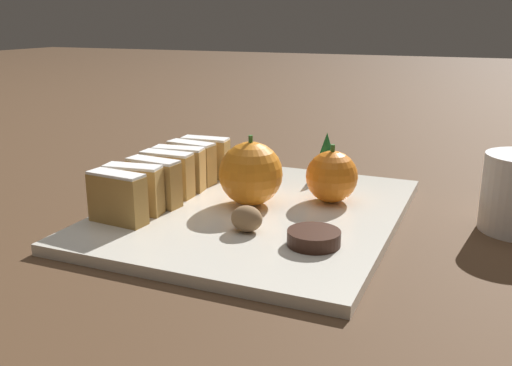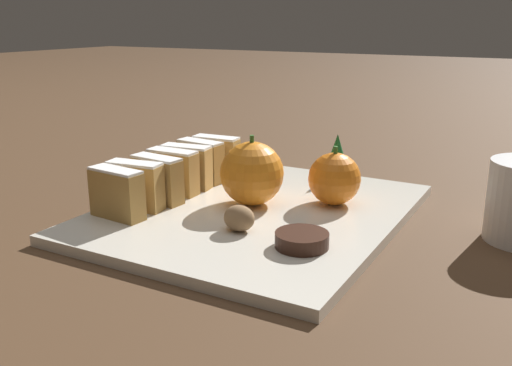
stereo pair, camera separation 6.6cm
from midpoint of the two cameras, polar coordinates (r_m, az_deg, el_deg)
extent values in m
plane|color=#513823|center=(0.67, 2.81, -3.50)|extent=(6.00, 6.00, 0.00)
cube|color=silver|center=(0.67, 2.82, -3.01)|extent=(0.32, 0.38, 0.01)
cube|color=#B28442|center=(0.64, -10.91, -1.21)|extent=(0.07, 0.03, 0.05)
cube|color=white|center=(0.63, -11.04, 1.22)|extent=(0.07, 0.03, 0.00)
cube|color=#B28442|center=(0.66, -9.22, -0.43)|extent=(0.07, 0.03, 0.05)
cube|color=white|center=(0.65, -9.33, 1.91)|extent=(0.07, 0.03, 0.00)
cube|color=#B28442|center=(0.68, -7.17, 0.21)|extent=(0.07, 0.03, 0.05)
cube|color=white|center=(0.68, -7.25, 2.48)|extent=(0.07, 0.03, 0.00)
cube|color=#B28442|center=(0.71, -5.91, 0.91)|extent=(0.07, 0.02, 0.05)
cube|color=white|center=(0.70, -5.97, 3.09)|extent=(0.06, 0.02, 0.00)
cube|color=#B28442|center=(0.74, -4.47, 1.51)|extent=(0.07, 0.03, 0.05)
cube|color=white|center=(0.73, -4.52, 3.62)|extent=(0.07, 0.03, 0.00)
cube|color=#B28442|center=(0.77, -3.14, 2.07)|extent=(0.07, 0.03, 0.05)
cube|color=white|center=(0.76, -3.17, 4.11)|extent=(0.07, 0.03, 0.00)
cube|color=#B28442|center=(0.79, -1.64, 2.56)|extent=(0.07, 0.03, 0.05)
cube|color=white|center=(0.79, -1.66, 4.53)|extent=(0.07, 0.03, 0.00)
sphere|color=orange|center=(0.67, 2.40, 0.91)|extent=(0.08, 0.08, 0.08)
cylinder|color=#38702D|center=(0.66, 2.45, 4.33)|extent=(0.01, 0.01, 0.01)
sphere|color=orange|center=(0.68, 10.60, 0.37)|extent=(0.06, 0.06, 0.06)
cylinder|color=#38702D|center=(0.67, 10.75, 3.17)|extent=(0.01, 0.01, 0.01)
ellipsoid|color=#8E6B47|center=(0.59, 1.49, -3.59)|extent=(0.03, 0.03, 0.03)
cylinder|color=#381E14|center=(0.56, 8.00, -5.72)|extent=(0.05, 0.05, 0.01)
cone|color=#195623|center=(0.78, 10.49, 2.54)|extent=(0.04, 0.04, 0.06)
camera|label=1|loc=(0.03, -87.14, 0.84)|focal=40.00mm
camera|label=2|loc=(0.03, 92.86, -0.84)|focal=40.00mm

